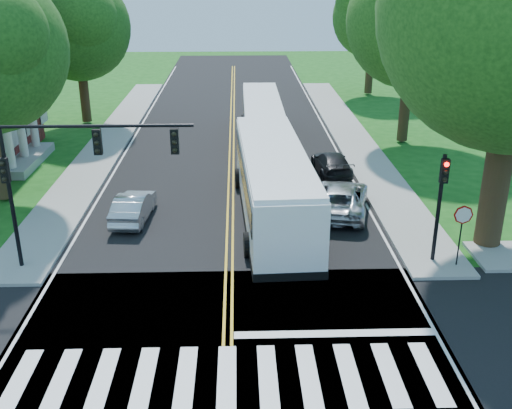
{
  "coord_description": "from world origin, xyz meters",
  "views": [
    {
      "loc": [
        0.4,
        -14.83,
        11.19
      ],
      "look_at": [
        1.09,
        7.03,
        2.4
      ],
      "focal_mm": 42.0,
      "sensor_mm": 36.0,
      "label": 1
    }
  ],
  "objects_px": {
    "signal_ne": "(441,194)",
    "bus_lead": "(273,182)",
    "signal_nw": "(69,163)",
    "dark_sedan": "(332,163)",
    "bus_follow": "(262,118)",
    "hatchback": "(133,207)",
    "suv": "(341,198)"
  },
  "relations": [
    {
      "from": "signal_ne",
      "to": "bus_lead",
      "type": "distance_m",
      "value": 7.93
    },
    {
      "from": "signal_nw",
      "to": "dark_sedan",
      "type": "bearing_deg",
      "value": 43.84
    },
    {
      "from": "bus_follow",
      "to": "bus_lead",
      "type": "bearing_deg",
      "value": 89.96
    },
    {
      "from": "signal_ne",
      "to": "hatchback",
      "type": "height_order",
      "value": "signal_ne"
    },
    {
      "from": "suv",
      "to": "signal_nw",
      "type": "bearing_deg",
      "value": 39.0
    },
    {
      "from": "signal_nw",
      "to": "signal_ne",
      "type": "distance_m",
      "value": 14.13
    },
    {
      "from": "bus_follow",
      "to": "suv",
      "type": "xyz_separation_m",
      "value": [
        3.3,
        -12.9,
        -0.83
      ]
    },
    {
      "from": "bus_follow",
      "to": "hatchback",
      "type": "height_order",
      "value": "bus_follow"
    },
    {
      "from": "signal_nw",
      "to": "signal_ne",
      "type": "relative_size",
      "value": 1.62
    },
    {
      "from": "signal_nw",
      "to": "hatchback",
      "type": "bearing_deg",
      "value": 74.42
    },
    {
      "from": "signal_nw",
      "to": "bus_lead",
      "type": "bearing_deg",
      "value": 31.61
    },
    {
      "from": "hatchback",
      "to": "dark_sedan",
      "type": "bearing_deg",
      "value": -143.99
    },
    {
      "from": "hatchback",
      "to": "suv",
      "type": "height_order",
      "value": "suv"
    },
    {
      "from": "bus_follow",
      "to": "dark_sedan",
      "type": "relative_size",
      "value": 2.6
    },
    {
      "from": "signal_nw",
      "to": "hatchback",
      "type": "xyz_separation_m",
      "value": [
        1.34,
        4.8,
        -3.7
      ]
    },
    {
      "from": "suv",
      "to": "bus_follow",
      "type": "bearing_deg",
      "value": -62.5
    },
    {
      "from": "bus_follow",
      "to": "suv",
      "type": "bearing_deg",
      "value": 104.43
    },
    {
      "from": "signal_nw",
      "to": "signal_ne",
      "type": "bearing_deg",
      "value": 0.05
    },
    {
      "from": "signal_ne",
      "to": "suv",
      "type": "distance_m",
      "value": 6.51
    },
    {
      "from": "signal_ne",
      "to": "suv",
      "type": "height_order",
      "value": "signal_ne"
    },
    {
      "from": "signal_ne",
      "to": "bus_lead",
      "type": "bearing_deg",
      "value": 141.89
    },
    {
      "from": "signal_ne",
      "to": "bus_lead",
      "type": "relative_size",
      "value": 0.33
    },
    {
      "from": "suv",
      "to": "dark_sedan",
      "type": "xyz_separation_m",
      "value": [
        0.41,
        5.73,
        -0.09
      ]
    },
    {
      "from": "signal_ne",
      "to": "bus_follow",
      "type": "distance_m",
      "value": 19.37
    },
    {
      "from": "suv",
      "to": "bus_lead",
      "type": "bearing_deg",
      "value": 23.01
    },
    {
      "from": "suv",
      "to": "signal_ne",
      "type": "bearing_deg",
      "value": 130.84
    },
    {
      "from": "hatchback",
      "to": "dark_sedan",
      "type": "distance_m",
      "value": 12.08
    },
    {
      "from": "hatchback",
      "to": "suv",
      "type": "relative_size",
      "value": 0.77
    },
    {
      "from": "bus_lead",
      "to": "dark_sedan",
      "type": "distance_m",
      "value": 7.42
    },
    {
      "from": "dark_sedan",
      "to": "bus_follow",
      "type": "bearing_deg",
      "value": -66.67
    },
    {
      "from": "bus_follow",
      "to": "dark_sedan",
      "type": "height_order",
      "value": "bus_follow"
    },
    {
      "from": "signal_nw",
      "to": "dark_sedan",
      "type": "height_order",
      "value": "signal_nw"
    }
  ]
}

